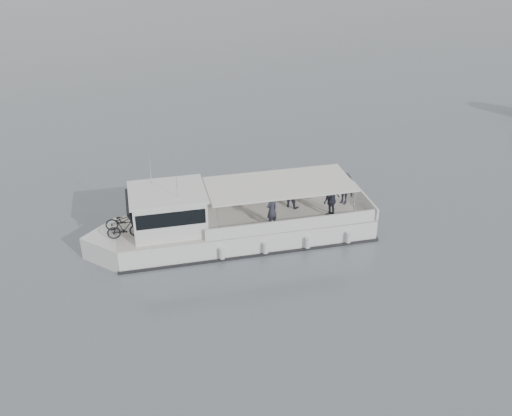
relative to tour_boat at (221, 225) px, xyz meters
name	(u,v)px	position (x,y,z in m)	size (l,w,h in m)	color
ground	(187,253)	(-1.83, -0.34, -0.95)	(1400.00, 1400.00, 0.00)	#525B60
tour_boat	(221,225)	(0.00, 0.00, 0.00)	(13.87, 5.17, 5.77)	white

